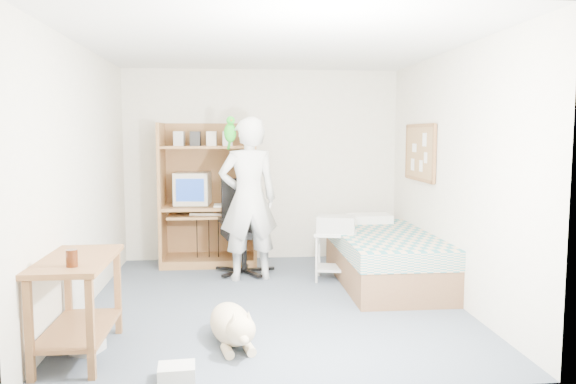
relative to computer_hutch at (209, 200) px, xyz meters
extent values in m
plane|color=#4A5464|center=(0.70, -1.74, -0.82)|extent=(4.00, 4.00, 0.00)
cube|color=silver|center=(0.70, 0.26, 0.43)|extent=(3.60, 0.02, 2.50)
cube|color=silver|center=(2.50, -1.74, 0.43)|extent=(0.02, 4.00, 2.50)
cube|color=silver|center=(-1.10, -1.74, 0.43)|extent=(0.02, 4.00, 2.50)
cube|color=white|center=(0.70, -1.74, 1.68)|extent=(3.60, 4.00, 0.02)
cube|color=brown|center=(-0.58, -0.04, 0.08)|extent=(0.04, 0.60, 1.80)
cube|color=brown|center=(0.58, -0.04, 0.08)|extent=(0.04, 0.60, 1.80)
cube|color=brown|center=(0.00, 0.25, 0.08)|extent=(1.20, 0.02, 1.80)
cube|color=brown|center=(0.00, -0.04, -0.08)|extent=(1.12, 0.60, 0.04)
cube|color=brown|center=(0.00, -0.12, -0.18)|extent=(1.00, 0.50, 0.03)
cube|color=brown|center=(0.00, -0.04, 0.68)|extent=(1.12, 0.55, 0.03)
cube|color=brown|center=(0.00, -0.04, -0.77)|extent=(1.12, 0.60, 0.10)
cube|color=brown|center=(2.00, -1.14, -0.64)|extent=(1.00, 2.00, 0.36)
cube|color=teal|center=(2.00, -1.14, -0.36)|extent=(1.02, 2.02, 0.20)
cube|color=white|center=(2.00, -0.34, -0.22)|extent=(0.55, 0.35, 0.12)
cube|color=brown|center=(-0.85, -2.94, -0.09)|extent=(0.50, 1.00, 0.04)
cube|color=brown|center=(-1.05, -3.39, -0.47)|extent=(0.05, 0.05, 0.70)
cube|color=brown|center=(-0.65, -3.39, -0.47)|extent=(0.05, 0.05, 0.70)
cube|color=brown|center=(-1.05, -2.49, -0.47)|extent=(0.05, 0.05, 0.70)
cube|color=brown|center=(-0.65, -2.49, -0.47)|extent=(0.05, 0.05, 0.70)
cube|color=brown|center=(-0.85, -2.94, -0.62)|extent=(0.46, 0.92, 0.03)
cube|color=#A17948|center=(2.48, -0.84, 0.63)|extent=(0.03, 0.90, 0.60)
cube|color=brown|center=(2.47, -0.84, 0.94)|extent=(0.04, 0.94, 0.04)
cube|color=brown|center=(2.47, -0.84, 0.32)|extent=(0.04, 0.94, 0.04)
cylinder|color=black|center=(0.44, -0.58, -0.78)|extent=(0.63, 0.63, 0.06)
cylinder|color=black|center=(0.44, -0.58, -0.58)|extent=(0.06, 0.06, 0.42)
cube|color=black|center=(0.44, -0.58, -0.33)|extent=(0.57, 0.57, 0.08)
cube|color=black|center=(0.39, -0.34, 0.02)|extent=(0.44, 0.15, 0.58)
cube|color=black|center=(0.18, -0.63, -0.17)|extent=(0.10, 0.32, 0.04)
cube|color=black|center=(0.69, -0.53, -0.17)|extent=(0.10, 0.32, 0.04)
imported|color=silver|center=(0.49, -0.83, 0.11)|extent=(0.75, 0.57, 1.86)
ellipsoid|color=#15971A|center=(0.29, -0.81, 0.86)|extent=(0.14, 0.14, 0.22)
sphere|color=#15971A|center=(0.29, -0.85, 0.99)|extent=(0.09, 0.09, 0.09)
cone|color=#DB4313|center=(0.30, -0.89, 0.99)|extent=(0.05, 0.05, 0.04)
cylinder|color=#15971A|center=(0.28, -0.76, 0.73)|extent=(0.06, 0.15, 0.13)
ellipsoid|color=#CEB58A|center=(0.29, -2.77, -0.67)|extent=(0.45, 0.72, 0.30)
sphere|color=#CEB58A|center=(0.36, -3.14, -0.60)|extent=(0.22, 0.22, 0.22)
cone|color=#CEB58A|center=(0.31, -3.17, -0.50)|extent=(0.07, 0.07, 0.08)
cone|color=#CEB58A|center=(0.42, -3.14, -0.50)|extent=(0.07, 0.07, 0.08)
ellipsoid|color=#CEB58A|center=(0.38, -3.23, -0.63)|extent=(0.10, 0.13, 0.07)
cylinder|color=#CEB58A|center=(0.21, -2.43, -0.73)|extent=(0.10, 0.22, 0.11)
cube|color=silver|center=(1.47, -0.97, -0.28)|extent=(0.54, 0.48, 0.04)
cube|color=silver|center=(1.47, -0.97, -0.68)|extent=(0.50, 0.43, 0.03)
cylinder|color=silver|center=(1.27, -1.13, -0.55)|extent=(0.03, 0.03, 0.54)
cylinder|color=silver|center=(1.68, -1.13, -0.55)|extent=(0.03, 0.03, 0.54)
cylinder|color=silver|center=(1.27, -0.81, -0.55)|extent=(0.03, 0.03, 0.54)
cylinder|color=silver|center=(1.68, -0.81, -0.55)|extent=(0.03, 0.03, 0.54)
cube|color=#A8A8A3|center=(1.47, -0.97, -0.17)|extent=(0.49, 0.41, 0.18)
cube|color=beige|center=(-0.20, 0.01, 0.15)|extent=(0.46, 0.48, 0.41)
cube|color=navy|center=(-0.22, -0.21, 0.15)|extent=(0.34, 0.04, 0.28)
cube|color=beige|center=(0.01, -0.16, -0.15)|extent=(0.47, 0.23, 0.03)
cylinder|color=yellow|center=(0.39, -0.09, 0.00)|extent=(0.08, 0.08, 0.12)
cylinder|color=#3E1A0A|center=(-0.80, -3.22, -0.01)|extent=(0.08, 0.08, 0.12)
cube|color=white|center=(-0.08, -3.44, -0.77)|extent=(0.26, 0.22, 0.10)
cube|color=beige|center=(-0.80, -2.90, -0.78)|extent=(0.25, 0.27, 0.08)
camera|label=1|loc=(0.33, -7.17, 0.85)|focal=35.00mm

